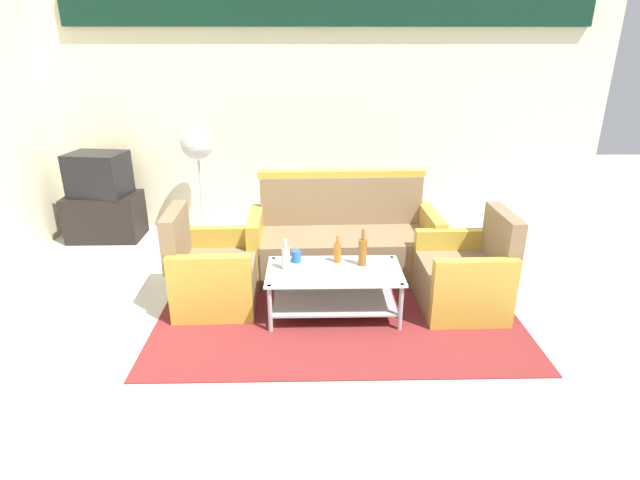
{
  "coord_description": "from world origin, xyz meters",
  "views": [
    {
      "loc": [
        -0.23,
        -3.0,
        2.14
      ],
      "look_at": [
        -0.15,
        0.77,
        0.65
      ],
      "focal_mm": 28.29,
      "sensor_mm": 36.0,
      "label": 1
    }
  ],
  "objects_px": {
    "coffee_table": "(334,286)",
    "television": "(99,174)",
    "cup": "(296,256)",
    "pedestal_fan": "(197,150)",
    "couch": "(343,243)",
    "bottle_brown": "(363,252)",
    "bottle_clear": "(286,258)",
    "bottle_orange": "(338,252)",
    "armchair_right": "(465,277)",
    "armchair_left": "(212,274)",
    "tv_stand": "(105,217)"
  },
  "relations": [
    {
      "from": "coffee_table",
      "to": "television",
      "type": "bearing_deg",
      "value": 144.13
    },
    {
      "from": "cup",
      "to": "television",
      "type": "bearing_deg",
      "value": 143.32
    },
    {
      "from": "pedestal_fan",
      "to": "coffee_table",
      "type": "bearing_deg",
      "value": -52.79
    },
    {
      "from": "couch",
      "to": "pedestal_fan",
      "type": "height_order",
      "value": "pedestal_fan"
    },
    {
      "from": "pedestal_fan",
      "to": "couch",
      "type": "bearing_deg",
      "value": -34.05
    },
    {
      "from": "bottle_brown",
      "to": "bottle_clear",
      "type": "distance_m",
      "value": 0.63
    },
    {
      "from": "bottle_clear",
      "to": "bottle_orange",
      "type": "bearing_deg",
      "value": 17.07
    },
    {
      "from": "bottle_orange",
      "to": "television",
      "type": "bearing_deg",
      "value": 147.07
    },
    {
      "from": "armchair_right",
      "to": "pedestal_fan",
      "type": "distance_m",
      "value": 3.2
    },
    {
      "from": "bottle_orange",
      "to": "pedestal_fan",
      "type": "distance_m",
      "value": 2.33
    },
    {
      "from": "bottle_orange",
      "to": "pedestal_fan",
      "type": "bearing_deg",
      "value": 130.54
    },
    {
      "from": "bottle_clear",
      "to": "couch",
      "type": "bearing_deg",
      "value": 56.9
    },
    {
      "from": "armchair_right",
      "to": "bottle_brown",
      "type": "distance_m",
      "value": 0.91
    },
    {
      "from": "armchair_right",
      "to": "television",
      "type": "xyz_separation_m",
      "value": [
        -3.67,
        1.74,
        0.47
      ]
    },
    {
      "from": "armchair_left",
      "to": "bottle_brown",
      "type": "height_order",
      "value": "armchair_left"
    },
    {
      "from": "tv_stand",
      "to": "pedestal_fan",
      "type": "height_order",
      "value": "pedestal_fan"
    },
    {
      "from": "armchair_left",
      "to": "bottle_clear",
      "type": "xyz_separation_m",
      "value": [
        0.64,
        -0.18,
        0.22
      ]
    },
    {
      "from": "armchair_right",
      "to": "bottle_brown",
      "type": "bearing_deg",
      "value": 89.52
    },
    {
      "from": "bottle_orange",
      "to": "tv_stand",
      "type": "relative_size",
      "value": 0.29
    },
    {
      "from": "bottle_clear",
      "to": "cup",
      "type": "bearing_deg",
      "value": 59.75
    },
    {
      "from": "couch",
      "to": "armchair_right",
      "type": "bearing_deg",
      "value": 142.14
    },
    {
      "from": "bottle_brown",
      "to": "bottle_orange",
      "type": "bearing_deg",
      "value": 161.53
    },
    {
      "from": "couch",
      "to": "coffee_table",
      "type": "height_order",
      "value": "couch"
    },
    {
      "from": "cup",
      "to": "tv_stand",
      "type": "bearing_deg",
      "value": 143.37
    },
    {
      "from": "bottle_brown",
      "to": "television",
      "type": "relative_size",
      "value": 0.48
    },
    {
      "from": "armchair_right",
      "to": "tv_stand",
      "type": "distance_m",
      "value": 4.06
    },
    {
      "from": "armchair_left",
      "to": "bottle_orange",
      "type": "height_order",
      "value": "armchair_left"
    },
    {
      "from": "armchair_left",
      "to": "bottle_orange",
      "type": "relative_size",
      "value": 3.63
    },
    {
      "from": "pedestal_fan",
      "to": "tv_stand",
      "type": "bearing_deg",
      "value": -177.43
    },
    {
      "from": "bottle_clear",
      "to": "cup",
      "type": "height_order",
      "value": "bottle_clear"
    },
    {
      "from": "television",
      "to": "armchair_left",
      "type": "bearing_deg",
      "value": 142.34
    },
    {
      "from": "bottle_clear",
      "to": "pedestal_fan",
      "type": "xyz_separation_m",
      "value": [
        -1.05,
        1.86,
        0.5
      ]
    },
    {
      "from": "armchair_right",
      "to": "bottle_clear",
      "type": "distance_m",
      "value": 1.52
    },
    {
      "from": "couch",
      "to": "coffee_table",
      "type": "relative_size",
      "value": 1.65
    },
    {
      "from": "tv_stand",
      "to": "pedestal_fan",
      "type": "bearing_deg",
      "value": 2.57
    },
    {
      "from": "couch",
      "to": "television",
      "type": "bearing_deg",
      "value": -22.14
    },
    {
      "from": "armchair_right",
      "to": "television",
      "type": "height_order",
      "value": "television"
    },
    {
      "from": "bottle_orange",
      "to": "cup",
      "type": "relative_size",
      "value": 2.34
    },
    {
      "from": "couch",
      "to": "cup",
      "type": "relative_size",
      "value": 18.17
    },
    {
      "from": "coffee_table",
      "to": "cup",
      "type": "relative_size",
      "value": 11.0
    },
    {
      "from": "coffee_table",
      "to": "bottle_brown",
      "type": "height_order",
      "value": "bottle_brown"
    },
    {
      "from": "cup",
      "to": "pedestal_fan",
      "type": "distance_m",
      "value": 2.13
    },
    {
      "from": "cup",
      "to": "tv_stand",
      "type": "relative_size",
      "value": 0.12
    },
    {
      "from": "bottle_orange",
      "to": "cup",
      "type": "distance_m",
      "value": 0.35
    },
    {
      "from": "armchair_right",
      "to": "cup",
      "type": "relative_size",
      "value": 8.5
    },
    {
      "from": "bottle_orange",
      "to": "cup",
      "type": "height_order",
      "value": "bottle_orange"
    },
    {
      "from": "armchair_right",
      "to": "bottle_clear",
      "type": "relative_size",
      "value": 3.27
    },
    {
      "from": "coffee_table",
      "to": "bottle_clear",
      "type": "bearing_deg",
      "value": 174.64
    },
    {
      "from": "bottle_brown",
      "to": "pedestal_fan",
      "type": "height_order",
      "value": "pedestal_fan"
    },
    {
      "from": "tv_stand",
      "to": "pedestal_fan",
      "type": "xyz_separation_m",
      "value": [
        1.11,
        0.05,
        0.75
      ]
    }
  ]
}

